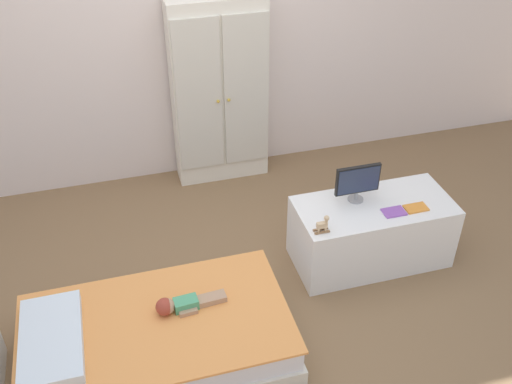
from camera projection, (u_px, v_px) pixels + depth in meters
name	position (u px, v px, depth m)	size (l,w,h in m)	color
ground_plane	(234.00, 302.00, 3.62)	(10.00, 10.00, 0.02)	brown
back_wall	(174.00, 4.00, 4.07)	(6.40, 0.05, 2.70)	silver
bed	(158.00, 339.00, 3.20)	(1.45, 0.83, 0.26)	silver
pillow	(51.00, 340.00, 2.99)	(0.31, 0.59, 0.06)	silver
doll	(178.00, 305.00, 3.18)	(0.39, 0.14, 0.10)	#4CA375
wardrobe	(219.00, 93.00, 4.37)	(0.70, 0.26, 1.42)	white
tv_stand	(371.00, 232.00, 3.81)	(1.00, 0.47, 0.44)	white
tv_monitor	(358.00, 181.00, 3.64)	(0.29, 0.10, 0.25)	#99999E
rocking_horse_toy	(323.00, 225.00, 3.43)	(0.09, 0.04, 0.11)	#8E6642
book_purple	(394.00, 212.00, 3.61)	(0.14, 0.10, 0.01)	#8E51B2
book_orange	(416.00, 208.00, 3.65)	(0.14, 0.09, 0.01)	orange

